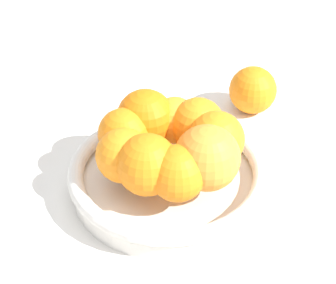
% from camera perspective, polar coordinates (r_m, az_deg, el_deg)
% --- Properties ---
extents(ground_plane, '(4.00, 4.00, 0.00)m').
position_cam_1_polar(ground_plane, '(0.76, 0.00, -4.76)').
color(ground_plane, silver).
extents(fruit_bowl, '(0.26, 0.26, 0.04)m').
position_cam_1_polar(fruit_bowl, '(0.74, 0.00, -3.52)').
color(fruit_bowl, silver).
rests_on(fruit_bowl, ground_plane).
extents(orange_pile, '(0.19, 0.19, 0.08)m').
position_cam_1_polar(orange_pile, '(0.71, 0.20, -0.07)').
color(orange_pile, orange).
rests_on(orange_pile, fruit_bowl).
extents(stray_orange, '(0.08, 0.08, 0.08)m').
position_cam_1_polar(stray_orange, '(0.90, 8.61, 5.24)').
color(stray_orange, orange).
rests_on(stray_orange, ground_plane).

